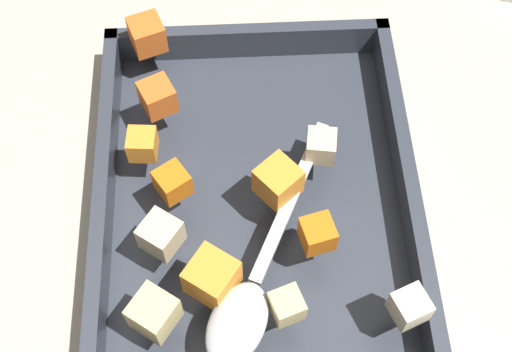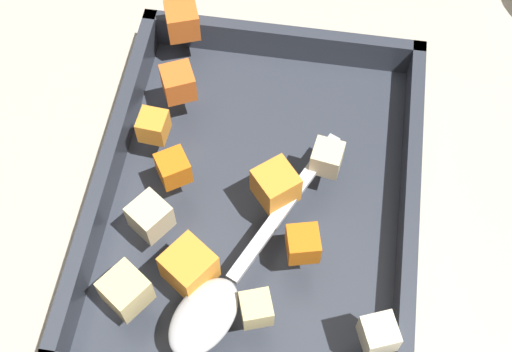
# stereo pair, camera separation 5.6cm
# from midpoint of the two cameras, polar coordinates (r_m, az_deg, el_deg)

# --- Properties ---
(ground_plane) EXTENTS (4.00, 4.00, 0.00)m
(ground_plane) POSITION_cam_midpoint_polar(r_m,az_deg,el_deg) (0.60, 4.00, -4.75)
(ground_plane) COLOR #BCB29E
(baking_dish) EXTENTS (0.34, 0.27, 0.05)m
(baking_dish) POSITION_cam_midpoint_polar(r_m,az_deg,el_deg) (0.60, 2.66, -2.40)
(baking_dish) COLOR #333842
(baking_dish) RESTS_ON ground_plane
(carrot_chunk_front_center) EXTENTS (0.05, 0.05, 0.03)m
(carrot_chunk_front_center) POSITION_cam_midpoint_polar(r_m,az_deg,el_deg) (0.52, -2.42, -7.73)
(carrot_chunk_front_center) COLOR orange
(carrot_chunk_front_center) RESTS_ON baking_dish
(carrot_chunk_far_right) EXTENTS (0.04, 0.04, 0.03)m
(carrot_chunk_far_right) POSITION_cam_midpoint_polar(r_m,az_deg,el_deg) (0.55, 5.04, -1.07)
(carrot_chunk_far_right) COLOR orange
(carrot_chunk_far_right) RESTS_ON baking_dish
(carrot_chunk_corner_nw) EXTENTS (0.03, 0.03, 0.02)m
(carrot_chunk_corner_nw) POSITION_cam_midpoint_polar(r_m,az_deg,el_deg) (0.56, -3.98, 0.41)
(carrot_chunk_corner_nw) COLOR orange
(carrot_chunk_corner_nw) RESTS_ON baking_dish
(carrot_chunk_rim_edge) EXTENTS (0.04, 0.04, 0.03)m
(carrot_chunk_rim_edge) POSITION_cam_midpoint_polar(r_m,az_deg,el_deg) (0.65, -3.58, 12.40)
(carrot_chunk_rim_edge) COLOR orange
(carrot_chunk_rim_edge) RESTS_ON baking_dish
(carrot_chunk_heap_top) EXTENTS (0.02, 0.02, 0.02)m
(carrot_chunk_heap_top) POSITION_cam_midpoint_polar(r_m,az_deg,el_deg) (0.58, -5.72, 3.87)
(carrot_chunk_heap_top) COLOR orange
(carrot_chunk_heap_top) RESTS_ON baking_dish
(carrot_chunk_under_handle) EXTENTS (0.03, 0.03, 0.02)m
(carrot_chunk_under_handle) POSITION_cam_midpoint_polar(r_m,az_deg,el_deg) (0.53, 6.88, -5.81)
(carrot_chunk_under_handle) COLOR orange
(carrot_chunk_under_handle) RESTS_ON baking_dish
(carrot_chunk_corner_ne) EXTENTS (0.04, 0.04, 0.03)m
(carrot_chunk_corner_ne) POSITION_cam_midpoint_polar(r_m,az_deg,el_deg) (0.60, -3.77, 7.43)
(carrot_chunk_corner_ne) COLOR orange
(carrot_chunk_corner_ne) RESTS_ON baking_dish
(potato_chunk_near_right) EXTENTS (0.03, 0.03, 0.02)m
(potato_chunk_near_right) POSITION_cam_midpoint_polar(r_m,az_deg,el_deg) (0.51, 3.14, -11.09)
(potato_chunk_near_right) COLOR #E0CC89
(potato_chunk_near_right) RESTS_ON baking_dish
(potato_chunk_mid_right) EXTENTS (0.04, 0.04, 0.03)m
(potato_chunk_mid_right) POSITION_cam_midpoint_polar(r_m,az_deg,el_deg) (0.51, -7.57, -9.59)
(potato_chunk_mid_right) COLOR #E0CC89
(potato_chunk_mid_right) RESTS_ON baking_dish
(potato_chunk_far_left) EXTENTS (0.03, 0.03, 0.02)m
(potato_chunk_far_left) POSITION_cam_midpoint_polar(r_m,az_deg,el_deg) (0.52, 13.15, -12.78)
(potato_chunk_far_left) COLOR beige
(potato_chunk_far_left) RESTS_ON baking_dish
(potato_chunk_center) EXTENTS (0.04, 0.04, 0.03)m
(potato_chunk_center) POSITION_cam_midpoint_polar(r_m,az_deg,el_deg) (0.54, -5.76, -3.60)
(potato_chunk_center) COLOR beige
(potato_chunk_center) RESTS_ON baking_dish
(potato_chunk_near_left) EXTENTS (0.03, 0.03, 0.02)m
(potato_chunk_near_left) POSITION_cam_midpoint_polar(r_m,az_deg,el_deg) (0.57, 8.63, 1.25)
(potato_chunk_near_left) COLOR beige
(potato_chunk_near_left) RESTS_ON baking_dish
(serving_spoon) EXTENTS (0.21, 0.12, 0.02)m
(serving_spoon) POSITION_cam_midpoint_polar(r_m,az_deg,el_deg) (0.51, -0.24, -10.58)
(serving_spoon) COLOR silver
(serving_spoon) RESTS_ON baking_dish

